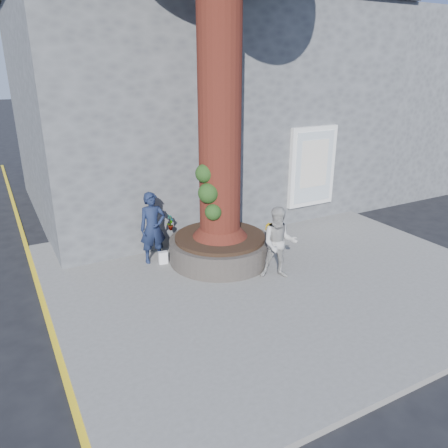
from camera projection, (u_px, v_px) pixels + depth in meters
name	position (u px, v px, depth m)	size (l,w,h in m)	color
ground	(233.00, 314.00, 8.11)	(120.00, 120.00, 0.00)	black
pavement	(270.00, 272.00, 9.59)	(9.00, 8.00, 0.12)	slate
yellow_line	(52.00, 332.00, 7.57)	(0.10, 30.00, 0.01)	yellow
stone_shop	(191.00, 104.00, 14.08)	(10.30, 8.30, 6.30)	#4E5053
neighbour_shop	(370.00, 100.00, 17.72)	(6.00, 8.00, 6.00)	#4E5053
planter	(220.00, 248.00, 9.98)	(2.30, 2.30, 0.60)	black
man	(153.00, 228.00, 9.72)	(0.60, 0.39, 1.63)	#161F3C
woman	(279.00, 243.00, 9.00)	(0.75, 0.58, 1.54)	#A9A7A2
shopping_bag	(163.00, 258.00, 9.84)	(0.20, 0.12, 0.28)	white
plant_a	(171.00, 222.00, 10.12)	(0.21, 0.14, 0.39)	gray
plant_b	(270.00, 233.00, 9.44)	(0.23, 0.22, 0.42)	gray
plant_c	(234.00, 212.00, 10.89)	(0.18, 0.18, 0.33)	gray
plant_d	(234.00, 213.00, 10.90)	(0.27, 0.24, 0.30)	gray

